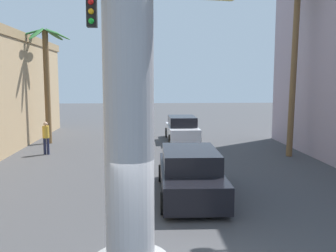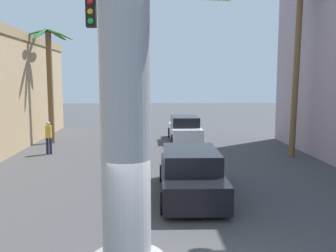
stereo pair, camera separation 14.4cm
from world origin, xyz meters
The scene contains 7 objects.
ground_plane centered at (0.00, 10.00, 0.00)m, with size 92.48×92.48×0.00m, color #424244.
neon_sign_pole centered at (-0.93, 0.50, 5.06)m, with size 3.67×1.36×11.05m.
car_lead centered at (0.81, 6.27, 0.74)m, with size 2.13×5.02×1.56m.
car_far centered at (1.65, 17.51, 0.74)m, with size 1.94×4.48×1.56m.
palm_tree_far_left centered at (-6.54, 17.10, 4.54)m, with size 2.91×2.91×6.91m.
palm_tree_mid_right centered at (6.64, 12.57, 6.03)m, with size 3.22×3.22×8.95m.
pedestrian_far_left centered at (-5.79, 13.60, 1.00)m, with size 0.44×0.44×1.70m.
Camera 2 is at (-0.52, -5.83, 3.84)m, focal length 40.00 mm.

